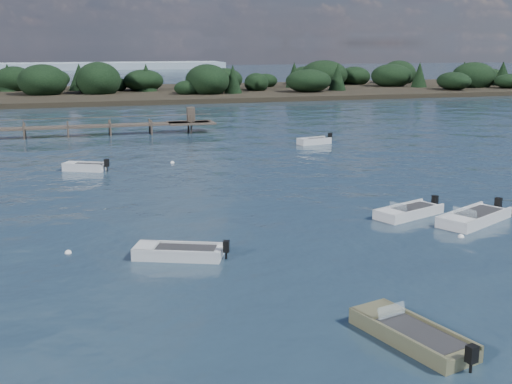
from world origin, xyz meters
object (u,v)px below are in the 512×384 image
object	(u,v)px
tender_far_white	(85,168)
dinghy_mid_white_b	(409,213)
dinghy_mid_white_a	(474,219)
dinghy_mid_grey	(178,254)
tender_far_grey_b	(314,142)
dinghy_near_olive	(411,337)

from	to	relation	value
tender_far_white	dinghy_mid_white_b	bearing A→B (deg)	-47.75
dinghy_mid_white_a	dinghy_mid_grey	xyz separation A→B (m)	(-16.37, -1.29, -0.01)
tender_far_white	dinghy_mid_grey	bearing A→B (deg)	-81.28
tender_far_white	dinghy_mid_white_a	bearing A→B (deg)	-46.59
tender_far_grey_b	dinghy_near_olive	world-z (taller)	tender_far_grey_b
tender_far_grey_b	tender_far_white	size ratio (longest dim) A/B	1.05
dinghy_mid_white_a	tender_far_white	distance (m)	28.77
dinghy_mid_grey	dinghy_mid_white_b	world-z (taller)	dinghy_mid_white_b
tender_far_white	dinghy_mid_white_b	size ratio (longest dim) A/B	0.76
dinghy_mid_white_a	dinghy_mid_white_b	bearing A→B (deg)	141.85
tender_far_grey_b	dinghy_near_olive	distance (m)	41.87
dinghy_near_olive	tender_far_white	size ratio (longest dim) A/B	1.38
tender_far_white	dinghy_mid_white_b	xyz separation A→B (m)	(17.02, -18.74, -0.02)
tender_far_white	dinghy_mid_white_b	world-z (taller)	tender_far_white
tender_far_grey_b	dinghy_mid_white_b	xyz separation A→B (m)	(-4.57, -26.11, -0.03)
dinghy_mid_grey	dinghy_mid_white_b	distance (m)	14.05
tender_far_grey_b	dinghy_mid_white_b	bearing A→B (deg)	-99.93
tender_far_grey_b	dinghy_mid_white_a	size ratio (longest dim) A/B	0.70
dinghy_near_olive	dinghy_mid_white_b	bearing A→B (deg)	60.85
dinghy_mid_white_a	dinghy_mid_white_b	world-z (taller)	dinghy_mid_white_a
dinghy_mid_grey	dinghy_near_olive	xyz separation A→B (m)	(5.87, -10.45, 0.00)
dinghy_near_olive	tender_far_white	world-z (taller)	tender_far_white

